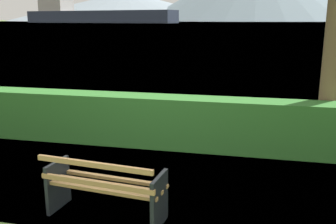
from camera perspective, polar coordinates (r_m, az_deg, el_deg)
name	(u,v)px	position (r m, az deg, el deg)	size (l,w,h in m)	color
ground_plane	(108,215)	(5.30, -8.95, -15.01)	(1400.00, 1400.00, 0.00)	#567A38
water_surface	(254,22)	(313.85, 12.72, 12.91)	(620.00, 620.00, 0.00)	#6B8EA3
park_bench	(105,188)	(5.06, -9.44, -11.10)	(1.61, 0.74, 0.87)	tan
hedge_row	(161,121)	(7.74, -1.07, -1.39)	(8.15, 0.63, 1.03)	#2D6B28
cargo_ship_large	(87,12)	(279.61, -11.95, 14.33)	(115.46, 43.05, 25.10)	#2D384C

